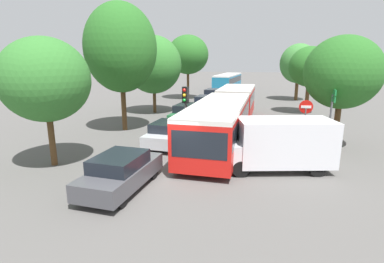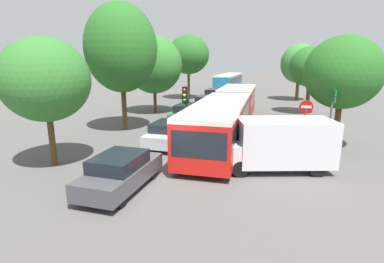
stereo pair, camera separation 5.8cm
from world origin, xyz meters
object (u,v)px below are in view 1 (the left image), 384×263
at_px(no_entry_sign, 305,118).
at_px(direction_sign_post, 332,106).
at_px(white_van, 279,143).
at_px(tree_right_far, 299,64).
at_px(queued_car_green, 188,114).
at_px(tree_left_far, 153,65).
at_px(queued_car_silver, 168,133).
at_px(articulated_bus, 228,111).
at_px(queued_car_blue, 206,103).
at_px(city_bus_rear, 228,81).
at_px(traffic_light, 185,103).
at_px(tree_right_near, 343,73).
at_px(queued_car_navy, 214,96).
at_px(tree_left_near, 45,80).
at_px(tree_left_distant, 189,56).
at_px(tree_right_mid, 311,68).
at_px(queued_car_graphite, 121,172).
at_px(tree_left_mid, 119,50).

distance_m(no_entry_sign, direction_sign_post, 1.39).
bearing_deg(white_van, tree_right_far, -111.58).
bearing_deg(queued_car_green, tree_left_far, 49.99).
bearing_deg(queued_car_silver, articulated_bus, -35.80).
bearing_deg(queued_car_blue, articulated_bus, -156.04).
xyz_separation_m(city_bus_rear, tree_left_far, (-4.30, -22.41, 2.94)).
bearing_deg(traffic_light, tree_right_far, 174.30).
relative_size(articulated_bus, traffic_light, 5.11).
bearing_deg(tree_right_near, queued_car_silver, -169.66).
height_order(queued_car_navy, tree_left_far, tree_left_far).
xyz_separation_m(queued_car_silver, tree_right_far, (9.25, 21.70, 3.60)).
distance_m(tree_left_near, tree_right_near, 14.93).
height_order(traffic_light, tree_left_distant, tree_left_distant).
bearing_deg(queued_car_navy, tree_right_mid, -115.18).
distance_m(queued_car_green, tree_right_near, 11.04).
relative_size(queued_car_navy, white_van, 0.84).
relative_size(queued_car_graphite, queued_car_navy, 0.93).
relative_size(queued_car_blue, tree_left_mid, 0.51).
xyz_separation_m(queued_car_graphite, tree_left_distant, (-3.67, 26.24, 4.49)).
distance_m(queued_car_silver, traffic_light, 2.08).
height_order(queued_car_silver, direction_sign_post, direction_sign_post).
bearing_deg(queued_car_navy, queued_car_blue, -174.53).
bearing_deg(white_van, tree_left_distant, -81.04).
height_order(queued_car_blue, queued_car_navy, queued_car_navy).
distance_m(queued_car_green, tree_right_mid, 12.05).
bearing_deg(direction_sign_post, tree_right_near, -112.21).
distance_m(city_bus_rear, tree_right_far, 14.51).
bearing_deg(traffic_light, tree_right_near, 116.73).
bearing_deg(queued_car_navy, tree_right_far, -63.25).
relative_size(articulated_bus, white_van, 3.27).
bearing_deg(tree_left_distant, tree_left_far, -94.71).
relative_size(queued_car_green, white_van, 0.84).
relative_size(no_entry_sign, tree_left_far, 0.41).
xyz_separation_m(tree_left_mid, tree_right_near, (13.53, -1.12, -1.26)).
xyz_separation_m(queued_car_green, tree_left_far, (-4.18, 4.01, 3.57)).
height_order(queued_car_green, tree_left_far, tree_left_far).
distance_m(queued_car_graphite, traffic_light, 6.54).
distance_m(traffic_light, tree_left_far, 11.55).
relative_size(queued_car_silver, traffic_light, 1.20).
distance_m(direction_sign_post, tree_left_distant, 23.46).
height_order(city_bus_rear, queued_car_graphite, city_bus_rear).
height_order(queued_car_green, tree_right_far, tree_right_far).
height_order(queued_car_silver, queued_car_green, queued_car_green).
height_order(queued_car_navy, tree_left_mid, tree_left_mid).
bearing_deg(queued_car_silver, queued_car_green, 6.26).
height_order(articulated_bus, no_entry_sign, no_entry_sign).
relative_size(city_bus_rear, white_van, 2.15).
distance_m(queued_car_silver, no_entry_sign, 7.54).
height_order(articulated_bus, queued_car_blue, articulated_bus).
distance_m(tree_right_mid, tree_right_far, 9.18).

